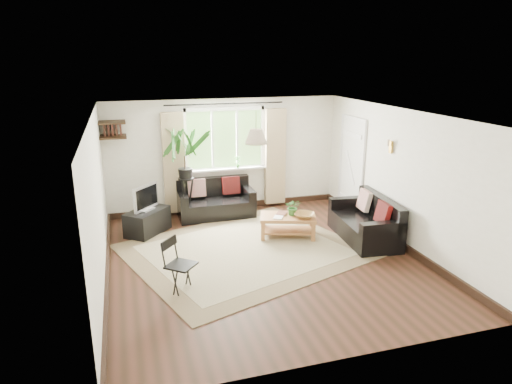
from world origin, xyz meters
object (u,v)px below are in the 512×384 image
object	(u,v)px
coffee_table	(288,226)
folding_chair	(181,266)
sofa_back	(216,200)
palm_stand	(186,175)
sofa_right	(364,220)
tv_stand	(148,222)

from	to	relation	value
coffee_table	folding_chair	bearing A→B (deg)	-145.40
sofa_back	palm_stand	world-z (taller)	palm_stand
coffee_table	folding_chair	distance (m)	2.64
coffee_table	palm_stand	distance (m)	2.36
palm_stand	sofa_back	bearing A→B (deg)	-2.16
sofa_right	palm_stand	bearing A→B (deg)	-119.69
sofa_right	sofa_back	bearing A→B (deg)	-125.68
sofa_back	sofa_right	size ratio (longest dim) A/B	0.97
sofa_back	sofa_right	distance (m)	3.09
tv_stand	palm_stand	distance (m)	1.25
palm_stand	tv_stand	bearing A→B (deg)	-144.80
sofa_back	folding_chair	size ratio (longest dim) A/B	2.00
palm_stand	coffee_table	bearing A→B (deg)	-42.67
sofa_back	palm_stand	distance (m)	0.84
folding_chair	sofa_right	bearing A→B (deg)	-33.98
coffee_table	tv_stand	distance (m)	2.66
sofa_right	coffee_table	size ratio (longest dim) A/B	1.58
tv_stand	palm_stand	xyz separation A→B (m)	(0.84, 0.59, 0.71)
sofa_back	folding_chair	world-z (taller)	folding_chair
sofa_right	folding_chair	size ratio (longest dim) A/B	2.06
sofa_right	coffee_table	world-z (taller)	sofa_right
sofa_right	tv_stand	size ratio (longest dim) A/B	1.86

